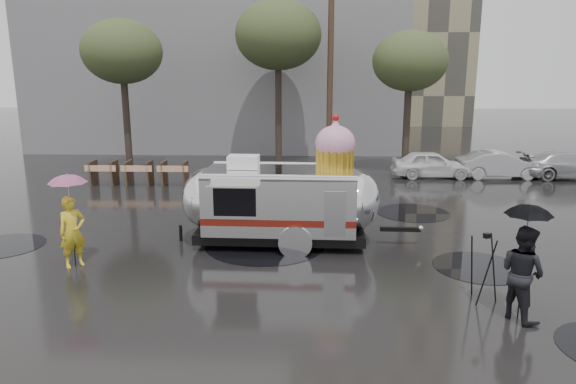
{
  "coord_description": "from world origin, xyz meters",
  "views": [
    {
      "loc": [
        1.43,
        -10.8,
        4.52
      ],
      "look_at": [
        0.94,
        2.6,
        1.44
      ],
      "focal_mm": 32.0,
      "sensor_mm": 36.0,
      "label": 1
    }
  ],
  "objects_px": {
    "person_left": "(73,232)",
    "person_right": "(522,273)",
    "tripod": "(485,262)",
    "airstream_trailer": "(284,198)"
  },
  "relations": [
    {
      "from": "person_left",
      "to": "person_right",
      "type": "bearing_deg",
      "value": -58.45
    },
    {
      "from": "person_right",
      "to": "tripod",
      "type": "bearing_deg",
      "value": 2.45
    },
    {
      "from": "airstream_trailer",
      "to": "person_right",
      "type": "height_order",
      "value": "airstream_trailer"
    },
    {
      "from": "person_right",
      "to": "tripod",
      "type": "height_order",
      "value": "person_right"
    },
    {
      "from": "airstream_trailer",
      "to": "person_right",
      "type": "bearing_deg",
      "value": -41.14
    },
    {
      "from": "airstream_trailer",
      "to": "person_right",
      "type": "distance_m",
      "value": 6.32
    },
    {
      "from": "person_left",
      "to": "person_right",
      "type": "distance_m",
      "value": 9.88
    },
    {
      "from": "airstream_trailer",
      "to": "tripod",
      "type": "relative_size",
      "value": 4.6
    },
    {
      "from": "airstream_trailer",
      "to": "tripod",
      "type": "height_order",
      "value": "airstream_trailer"
    },
    {
      "from": "person_left",
      "to": "tripod",
      "type": "relative_size",
      "value": 1.19
    }
  ]
}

